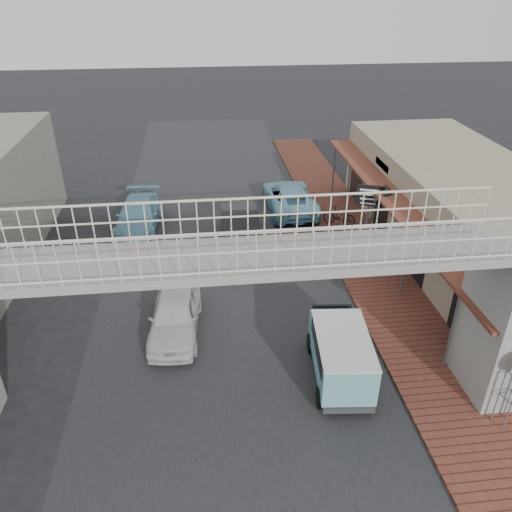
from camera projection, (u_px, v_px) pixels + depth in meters
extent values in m
plane|color=black|center=(229.00, 326.00, 18.42)|extent=(120.00, 120.00, 0.00)
cube|color=black|center=(229.00, 326.00, 18.42)|extent=(10.00, 60.00, 0.01)
cube|color=brown|center=(374.00, 272.00, 21.64)|extent=(3.00, 40.00, 0.10)
cube|color=gray|center=(470.00, 217.00, 21.99)|extent=(6.00, 18.00, 4.00)
cube|color=brown|center=(401.00, 201.00, 21.22)|extent=(1.80, 18.00, 0.12)
cube|color=silver|center=(383.00, 165.00, 24.09)|extent=(0.08, 2.60, 0.90)
cube|color=#B21914|center=(442.00, 223.00, 18.47)|extent=(0.08, 2.20, 0.80)
cube|color=gray|center=(497.00, 322.00, 14.49)|extent=(1.20, 2.40, 5.00)
cube|color=gray|center=(234.00, 259.00, 12.44)|extent=(14.00, 2.00, 0.24)
cube|color=beige|center=(231.00, 219.00, 12.93)|extent=(14.00, 0.08, 1.10)
cube|color=beige|center=(237.00, 254.00, 11.29)|extent=(14.00, 0.08, 1.10)
imported|color=silver|center=(175.00, 315.00, 17.81)|extent=(2.03, 4.36, 1.45)
imported|color=black|center=(240.00, 229.00, 23.66)|extent=(1.83, 4.92, 1.61)
imported|color=#6DA9BD|center=(290.00, 197.00, 27.17)|extent=(2.58, 5.37, 1.47)
imported|color=#6598AF|center=(138.00, 215.00, 25.20)|extent=(2.24, 5.07, 1.45)
cylinder|color=black|center=(311.00, 343.00, 17.04)|extent=(0.29, 0.67, 0.66)
cylinder|color=black|center=(354.00, 343.00, 17.06)|extent=(0.29, 0.67, 0.66)
cylinder|color=black|center=(321.00, 398.00, 14.84)|extent=(0.29, 0.67, 0.66)
cylinder|color=black|center=(370.00, 397.00, 14.86)|extent=(0.29, 0.67, 0.66)
cube|color=#68A9B4|center=(342.00, 356.00, 15.32)|extent=(1.87, 3.13, 1.26)
cube|color=#68A9B4|center=(333.00, 326.00, 16.94)|extent=(1.59, 0.98, 0.84)
cube|color=black|center=(343.00, 347.00, 15.15)|extent=(1.85, 2.58, 0.47)
cube|color=silver|center=(344.00, 339.00, 15.00)|extent=(1.89, 3.14, 0.06)
imported|color=black|center=(339.00, 232.00, 23.81)|extent=(1.97, 1.27, 0.98)
imported|color=black|center=(339.00, 216.00, 25.41)|extent=(1.70, 1.17, 1.00)
cylinder|color=#59595B|center=(499.00, 396.00, 13.97)|extent=(0.04, 0.04, 1.85)
cylinder|color=#59595B|center=(511.00, 392.00, 14.10)|extent=(0.04, 0.04, 1.85)
cylinder|color=#59595B|center=(510.00, 407.00, 13.61)|extent=(0.04, 0.04, 1.85)
cylinder|color=#59595B|center=(367.00, 218.00, 22.71)|extent=(0.11, 0.11, 3.09)
cube|color=black|center=(370.00, 196.00, 22.13)|extent=(1.23, 0.49, 0.96)
cone|color=black|center=(391.00, 197.00, 21.95)|extent=(0.99, 1.32, 1.17)
cube|color=white|center=(369.00, 197.00, 22.13)|extent=(0.81, 0.29, 0.64)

